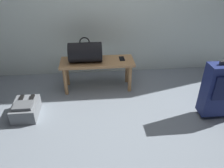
{
  "coord_description": "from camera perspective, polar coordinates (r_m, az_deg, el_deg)",
  "views": [
    {
      "loc": [
        -0.34,
        -1.66,
        1.67
      ],
      "look_at": [
        -0.12,
        0.71,
        0.25
      ],
      "focal_mm": 34.94,
      "sensor_mm": 36.0,
      "label": 1
    }
  ],
  "objects": [
    {
      "name": "ground_plane",
      "position": [
        2.39,
        4.59,
        -13.87
      ],
      "size": [
        6.6,
        6.6,
        0.0
      ],
      "primitive_type": "plane",
      "color": "slate"
    },
    {
      "name": "bench",
      "position": [
        3.02,
        -3.87,
        4.93
      ],
      "size": [
        1.0,
        0.36,
        0.43
      ],
      "color": "#A87A4C",
      "rests_on": "ground"
    },
    {
      "name": "duffel_bag_black",
      "position": [
        2.94,
        -7.02,
        8.27
      ],
      "size": [
        0.44,
        0.26,
        0.34
      ],
      "color": "black",
      "rests_on": "bench"
    },
    {
      "name": "cell_phone",
      "position": [
        3.04,
        2.58,
        6.66
      ],
      "size": [
        0.07,
        0.14,
        0.01
      ],
      "color": "black",
      "rests_on": "bench"
    },
    {
      "name": "suitcase_upright_navy",
      "position": [
        2.75,
        27.15,
        -1.23
      ],
      "size": [
        0.45,
        0.21,
        0.72
      ],
      "color": "navy",
      "rests_on": "ground"
    },
    {
      "name": "backpack_grey",
      "position": [
        2.8,
        -21.6,
        -6.07
      ],
      "size": [
        0.28,
        0.38,
        0.21
      ],
      "color": "slate",
      "rests_on": "ground"
    }
  ]
}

